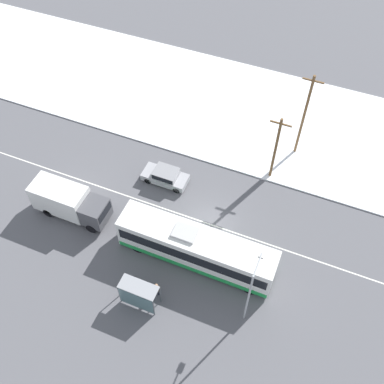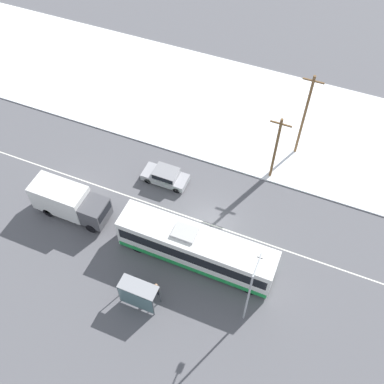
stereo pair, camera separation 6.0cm
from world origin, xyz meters
The scene contains 11 objects.
ground_plane centered at (0.00, 0.00, 0.00)m, with size 120.00×120.00×0.00m, color #56565B.
snow_lot centered at (0.00, 14.09, 0.06)m, with size 80.00×15.43×0.12m.
lane_marking_center centered at (0.00, 0.00, 0.00)m, with size 60.00×0.12×0.00m.
city_bus centered at (0.41, -3.48, 1.67)m, with size 12.40×2.57×3.42m.
box_truck centered at (-11.04, -3.38, 1.66)m, with size 6.52×2.30×3.00m.
sedan_car centered at (-5.11, 2.83, 0.79)m, with size 4.10×1.80×1.45m.
pedestrian_at_stop centered at (-1.15, -7.41, 0.98)m, with size 0.57×0.25×1.59m.
bus_shelter centered at (-2.03, -8.66, 1.67)m, with size 2.84×1.20×2.40m.
streetlamp centered at (5.46, -6.24, 4.18)m, with size 0.36×2.18×6.58m.
utility_pole_roadside centered at (3.39, 7.02, 3.69)m, with size 1.80×0.24×7.03m.
utility_pole_snowlot centered at (4.72, 10.83, 4.64)m, with size 1.80×0.24×8.89m.
Camera 2 is at (6.88, -19.84, 31.55)m, focal length 42.00 mm.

